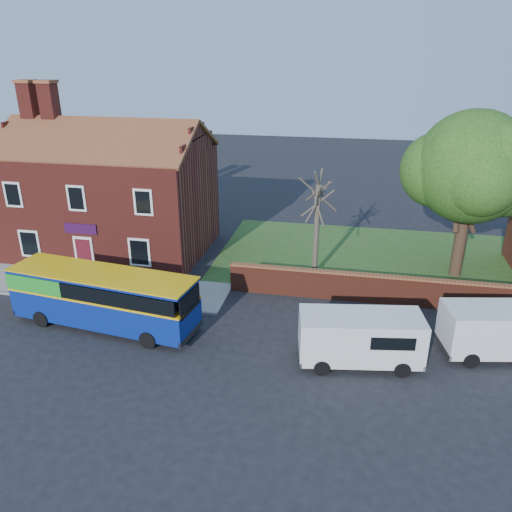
% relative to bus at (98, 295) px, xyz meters
% --- Properties ---
extents(ground, '(120.00, 120.00, 0.00)m').
position_rel_bus_xyz_m(ground, '(3.22, -2.07, -1.58)').
color(ground, black).
rests_on(ground, ground).
extents(pavement, '(18.00, 3.50, 0.12)m').
position_rel_bus_xyz_m(pavement, '(-3.78, 3.68, -1.52)').
color(pavement, gray).
rests_on(pavement, ground).
extents(kerb, '(18.00, 0.15, 0.14)m').
position_rel_bus_xyz_m(kerb, '(-3.78, 1.93, -1.51)').
color(kerb, slate).
rests_on(kerb, ground).
extents(grass_strip, '(26.00, 12.00, 0.04)m').
position_rel_bus_xyz_m(grass_strip, '(16.22, 10.93, -1.56)').
color(grass_strip, '#426B28').
rests_on(grass_strip, ground).
extents(shop_building, '(12.30, 8.13, 10.50)m').
position_rel_bus_xyz_m(shop_building, '(-3.80, 9.42, 1.83)').
color(shop_building, maroon).
rests_on(shop_building, ground).
extents(boundary_wall, '(22.00, 0.38, 1.60)m').
position_rel_bus_xyz_m(boundary_wall, '(16.22, 4.93, -0.77)').
color(boundary_wall, maroon).
rests_on(boundary_wall, ground).
extents(bus, '(9.32, 3.47, 2.78)m').
position_rel_bus_xyz_m(bus, '(0.00, 0.00, 0.00)').
color(bus, navy).
rests_on(bus, ground).
extents(van_near, '(5.33, 2.79, 2.23)m').
position_rel_bus_xyz_m(van_near, '(12.22, -0.75, -0.33)').
color(van_near, silver).
rests_on(van_near, ground).
extents(van_far, '(5.41, 2.97, 2.25)m').
position_rel_bus_xyz_m(van_far, '(18.27, 1.05, -0.32)').
color(van_far, silver).
rests_on(van_far, ground).
extents(large_tree, '(7.80, 6.18, 9.52)m').
position_rel_bus_xyz_m(large_tree, '(17.78, 9.61, 4.65)').
color(large_tree, black).
rests_on(large_tree, ground).
extents(bare_tree, '(2.23, 2.65, 5.94)m').
position_rel_bus_xyz_m(bare_tree, '(9.56, 7.87, 1.47)').
color(bare_tree, '#4C4238').
rests_on(bare_tree, ground).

